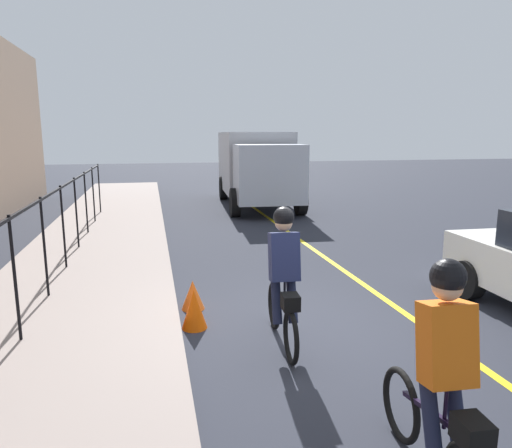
{
  "coord_description": "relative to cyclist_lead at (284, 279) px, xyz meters",
  "views": [
    {
      "loc": [
        -5.87,
        2.11,
        2.69
      ],
      "look_at": [
        2.74,
        0.17,
        1.0
      ],
      "focal_mm": 32.77,
      "sensor_mm": 36.0,
      "label": 1
    }
  ],
  "objects": [
    {
      "name": "ground_plane",
      "position": [
        0.46,
        -0.54,
        -0.91
      ],
      "size": [
        80.0,
        80.0,
        0.0
      ],
      "primitive_type": "plane",
      "color": "#272A33"
    },
    {
      "name": "lane_line_centre",
      "position": [
        0.46,
        -2.14,
        -0.91
      ],
      "size": [
        36.0,
        0.12,
        0.01
      ],
      "primitive_type": "cube",
      "color": "yellow",
      "rests_on": "ground"
    },
    {
      "name": "sidewalk",
      "position": [
        0.46,
        2.86,
        -0.84
      ],
      "size": [
        40.0,
        3.2,
        0.15
      ],
      "primitive_type": "cube",
      "color": "gray",
      "rests_on": "ground"
    },
    {
      "name": "iron_fence",
      "position": [
        1.46,
        3.26,
        0.41
      ],
      "size": [
        18.59,
        0.04,
        1.6
      ],
      "color": "black",
      "rests_on": "sidewalk"
    },
    {
      "name": "cyclist_lead",
      "position": [
        0.0,
        0.0,
        0.0
      ],
      "size": [
        1.71,
        0.38,
        1.83
      ],
      "rotation": [
        0.0,
        0.0,
        -0.07
      ],
      "color": "black",
      "rests_on": "ground"
    },
    {
      "name": "cyclist_follow",
      "position": [
        -2.62,
        -0.47,
        0.0
      ],
      "size": [
        1.71,
        0.38,
        1.83
      ],
      "rotation": [
        0.0,
        0.0,
        -0.07
      ],
      "color": "black",
      "rests_on": "ground"
    },
    {
      "name": "box_truck_background",
      "position": [
        12.11,
        -2.39,
        0.64
      ],
      "size": [
        6.84,
        2.87,
        2.78
      ],
      "rotation": [
        0.0,
        0.0,
        3.08
      ],
      "color": "#B7B8BE",
      "rests_on": "ground"
    },
    {
      "name": "traffic_cone_near",
      "position": [
        1.58,
        1.01,
        -0.68
      ],
      "size": [
        0.36,
        0.36,
        0.46
      ],
      "primitive_type": "cone",
      "color": "orange",
      "rests_on": "ground"
    },
    {
      "name": "traffic_cone_far",
      "position": [
        0.84,
        1.06,
        -0.63
      ],
      "size": [
        0.36,
        0.36,
        0.57
      ],
      "primitive_type": "cone",
      "color": "#EF5106",
      "rests_on": "ground"
    }
  ]
}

